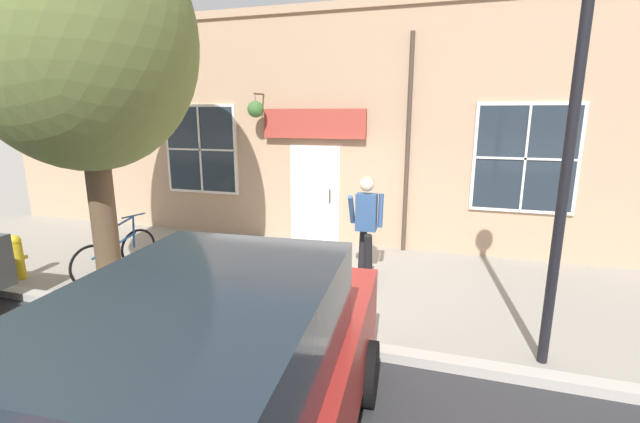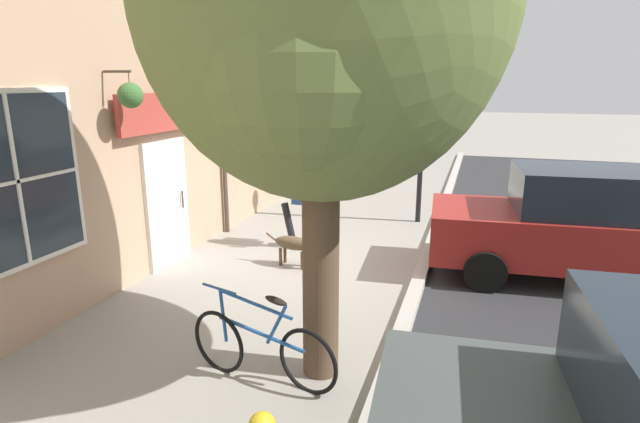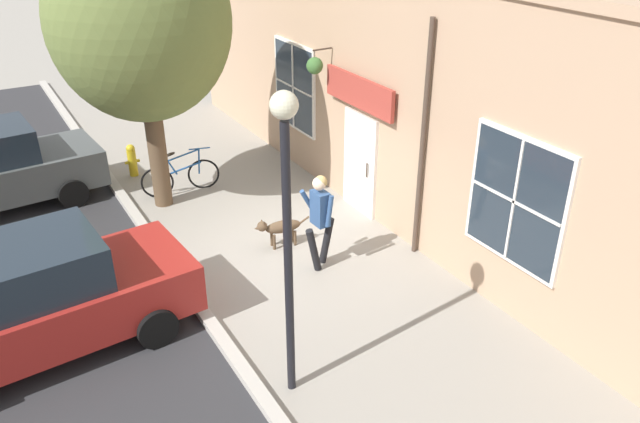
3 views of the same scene
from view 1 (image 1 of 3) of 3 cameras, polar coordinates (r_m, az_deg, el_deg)
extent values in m
plane|color=gray|center=(7.33, -0.71, -9.15)|extent=(90.00, 90.00, 0.00)
cube|color=#B2ADA3|center=(5.62, -7.26, -15.85)|extent=(0.20, 28.00, 0.12)
cube|color=tan|center=(9.07, 3.91, 10.40)|extent=(0.30, 18.00, 4.72)
cube|color=tan|center=(9.28, 4.17, 25.63)|extent=(0.42, 18.00, 0.16)
cube|color=white|center=(9.24, -0.64, 2.29)|extent=(0.10, 1.10, 2.10)
cube|color=#232D38|center=(9.22, -0.70, 1.95)|extent=(0.03, 0.90, 1.90)
cylinder|color=#47382D|center=(9.05, 1.29, 2.07)|extent=(0.03, 0.03, 0.30)
cube|color=#AD3D33|center=(8.99, -0.86, 11.62)|extent=(0.08, 2.20, 0.60)
cylinder|color=#47382D|center=(8.65, 11.62, 8.48)|extent=(0.09, 0.09, 4.25)
cylinder|color=#47382D|center=(9.31, -8.15, 15.25)|extent=(0.44, 0.04, 0.04)
cylinder|color=#47382D|center=(9.14, -8.61, 14.15)|extent=(0.01, 0.01, 0.34)
cone|color=#2D2823|center=(9.14, -8.56, 12.77)|extent=(0.32, 0.32, 0.18)
sphere|color=#3D6B33|center=(9.14, -8.58, 13.34)|extent=(0.34, 0.34, 0.34)
cube|color=white|center=(10.30, -15.55, 7.98)|extent=(0.08, 1.82, 2.02)
cube|color=#232D38|center=(10.28, -15.64, 7.96)|extent=(0.03, 1.70, 1.90)
cube|color=white|center=(10.26, -15.70, 7.95)|extent=(0.04, 0.04, 1.90)
cube|color=white|center=(10.26, -15.70, 7.95)|extent=(0.04, 1.70, 0.04)
cube|color=white|center=(8.77, 25.66, 6.40)|extent=(0.08, 1.82, 2.02)
cube|color=#232D38|center=(8.74, 25.69, 6.38)|extent=(0.03, 1.70, 1.90)
cube|color=white|center=(8.72, 25.71, 6.36)|extent=(0.04, 0.04, 1.90)
cube|color=white|center=(8.72, 25.71, 6.36)|extent=(0.04, 1.70, 0.04)
cylinder|color=black|center=(7.13, 6.46, -6.23)|extent=(0.31, 0.14, 0.86)
cylinder|color=black|center=(7.50, 5.69, -5.23)|extent=(0.31, 0.14, 0.86)
cube|color=#2D4C7A|center=(7.11, 6.20, -0.08)|extent=(0.23, 0.35, 0.62)
sphere|color=beige|center=(7.00, 6.27, 3.62)|extent=(0.23, 0.23, 0.23)
sphere|color=tan|center=(7.03, 6.31, 3.85)|extent=(0.22, 0.22, 0.22)
cylinder|color=#2D4C7A|center=(7.11, 8.09, 0.12)|extent=(0.16, 0.09, 0.57)
cylinder|color=#2D4C7A|center=(7.04, 4.24, 0.25)|extent=(0.33, 0.10, 0.52)
ellipsoid|color=brown|center=(7.35, -1.81, -5.75)|extent=(0.72, 0.35, 0.23)
cylinder|color=brown|center=(7.23, -2.01, -8.20)|extent=(0.06, 0.06, 0.30)
cylinder|color=brown|center=(7.30, -3.09, -8.01)|extent=(0.06, 0.06, 0.30)
cylinder|color=brown|center=(7.58, -0.56, -7.19)|extent=(0.06, 0.06, 0.30)
cylinder|color=brown|center=(7.64, -1.60, -7.01)|extent=(0.06, 0.06, 0.30)
sphere|color=brown|center=(6.98, -3.34, -6.01)|extent=(0.19, 0.19, 0.19)
cone|color=brown|center=(6.90, -3.78, -6.43)|extent=(0.11, 0.10, 0.09)
cone|color=brown|center=(6.94, -2.94, -5.35)|extent=(0.06, 0.06, 0.07)
cone|color=brown|center=(6.98, -3.67, -5.23)|extent=(0.06, 0.06, 0.07)
cylinder|color=brown|center=(7.70, -0.37, -4.48)|extent=(0.21, 0.06, 0.14)
cylinder|color=brown|center=(7.44, -26.99, 0.23)|extent=(0.38, 0.38, 2.60)
ellipsoid|color=olive|center=(7.38, -29.10, 19.63)|extent=(3.46, 3.11, 3.80)
sphere|color=olive|center=(7.68, -31.93, 14.42)|extent=(1.93, 1.93, 1.93)
torus|color=black|center=(8.63, -23.03, -4.46)|extent=(0.69, 0.23, 0.70)
torus|color=black|center=(7.97, -28.24, -6.40)|extent=(0.69, 0.23, 0.70)
cylinder|color=#1E4C8C|center=(8.23, -25.66, -4.07)|extent=(0.98, 0.11, 0.24)
cylinder|color=#1E4C8C|center=(8.08, -26.69, -3.45)|extent=(0.25, 0.05, 0.47)
cylinder|color=#1E4C8C|center=(8.18, -25.63, -1.84)|extent=(0.82, 0.09, 0.20)
cylinder|color=#1E4C8C|center=(8.49, -23.59, -2.53)|extent=(0.08, 0.04, 0.58)
cylinder|color=#1E4C8C|center=(8.45, -23.60, -0.51)|extent=(0.45, 0.15, 0.03)
ellipsoid|color=black|center=(8.01, -26.88, -1.66)|extent=(0.25, 0.12, 0.11)
cube|color=maroon|center=(3.37, -13.23, -25.26)|extent=(4.42, 2.08, 0.76)
cube|color=#1E2833|center=(2.82, -16.00, -16.15)|extent=(2.35, 1.71, 0.68)
cylinder|color=black|center=(4.91, -15.58, -17.47)|extent=(0.63, 0.23, 0.62)
cylinder|color=black|center=(4.44, 6.33, -20.61)|extent=(0.63, 0.23, 0.62)
cylinder|color=black|center=(5.12, 29.65, 1.61)|extent=(0.11, 0.11, 3.80)
cylinder|color=gold|center=(8.92, -35.32, -5.44)|extent=(0.20, 0.20, 0.62)
sphere|color=gold|center=(8.83, -35.62, -3.21)|extent=(0.20, 0.20, 0.20)
cylinder|color=gold|center=(8.85, -35.95, -5.46)|extent=(0.10, 0.07, 0.07)
cylinder|color=gold|center=(8.98, -34.74, -5.04)|extent=(0.10, 0.07, 0.07)
camera|label=2|loc=(10.39, -52.71, 9.49)|focal=28.00mm
camera|label=3|loc=(7.85, 96.94, 23.98)|focal=35.00mm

